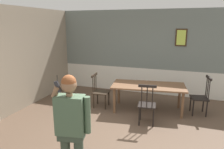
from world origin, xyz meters
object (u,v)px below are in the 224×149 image
object	(u,v)px
chair_by_doorway	(100,91)
person_figure	(71,123)
dining_table	(148,88)
chair_near_window	(147,105)
chair_at_table_head	(201,97)

from	to	relation	value
chair_by_doorway	person_figure	world-z (taller)	person_figure
chair_by_doorway	person_figure	distance (m)	3.02
dining_table	chair_by_doorway	bearing A→B (deg)	-172.47
chair_near_window	chair_at_table_head	distance (m)	1.60
chair_near_window	person_figure	distance (m)	2.39
chair_near_window	chair_by_doorway	distance (m)	1.60
chair_near_window	chair_at_table_head	size ratio (longest dim) A/B	0.99
chair_near_window	chair_by_doorway	world-z (taller)	chair_near_window
chair_at_table_head	chair_by_doorway	bearing A→B (deg)	87.30
dining_table	chair_by_doorway	distance (m)	1.37
dining_table	person_figure	bearing A→B (deg)	-101.18
chair_near_window	chair_at_table_head	world-z (taller)	chair_at_table_head
chair_near_window	chair_by_doorway	xyz separation A→B (m)	(-1.46, 0.66, -0.02)
chair_by_doorway	person_figure	xyz separation A→B (m)	(0.74, -2.89, 0.49)
dining_table	chair_near_window	distance (m)	0.86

